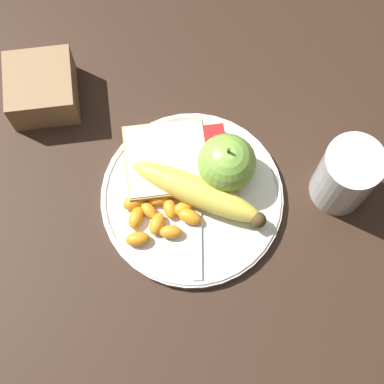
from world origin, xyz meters
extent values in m
plane|color=#332116|center=(0.00, 0.00, 0.00)|extent=(3.00, 3.00, 0.00)
cylinder|color=white|center=(0.00, 0.00, 0.01)|extent=(0.24, 0.24, 0.01)
torus|color=white|center=(0.00, 0.00, 0.01)|extent=(0.23, 0.23, 0.01)
cylinder|color=silver|center=(-0.19, 0.01, 0.05)|extent=(0.07, 0.07, 0.11)
cylinder|color=yellow|center=(-0.19, 0.01, 0.05)|extent=(0.06, 0.06, 0.09)
sphere|color=#84BC47|center=(-0.05, -0.03, 0.05)|extent=(0.07, 0.07, 0.07)
cylinder|color=brown|center=(-0.05, -0.03, 0.09)|extent=(0.00, 0.00, 0.01)
ellipsoid|color=#E0CC4C|center=(-0.01, 0.00, 0.03)|extent=(0.17, 0.12, 0.04)
sphere|color=#473319|center=(-0.08, 0.05, 0.03)|extent=(0.02, 0.02, 0.02)
cube|color=tan|center=(0.03, -0.05, 0.02)|extent=(0.11, 0.10, 0.02)
cube|color=beige|center=(0.03, -0.05, 0.02)|extent=(0.10, 0.10, 0.02)
cube|color=silver|center=(0.00, 0.05, 0.01)|extent=(0.03, 0.12, 0.00)
cube|color=silver|center=(-0.01, -0.04, 0.01)|extent=(0.03, 0.06, 0.00)
cube|color=white|center=(-0.03, -0.07, 0.02)|extent=(0.04, 0.04, 0.02)
cube|color=#B21E1E|center=(-0.03, -0.07, 0.03)|extent=(0.05, 0.04, 0.00)
ellipsoid|color=orange|center=(0.05, 0.03, 0.02)|extent=(0.03, 0.03, 0.02)
ellipsoid|color=orange|center=(0.04, 0.00, 0.02)|extent=(0.03, 0.02, 0.02)
ellipsoid|color=orange|center=(0.06, 0.01, 0.02)|extent=(0.03, 0.03, 0.01)
ellipsoid|color=orange|center=(0.03, 0.04, 0.02)|extent=(0.03, 0.02, 0.02)
ellipsoid|color=orange|center=(0.07, 0.02, 0.02)|extent=(0.03, 0.03, 0.02)
ellipsoid|color=orange|center=(0.07, 0.05, 0.02)|extent=(0.03, 0.02, 0.02)
ellipsoid|color=orange|center=(0.03, 0.01, 0.02)|extent=(0.02, 0.03, 0.02)
ellipsoid|color=orange|center=(0.01, 0.02, 0.02)|extent=(0.03, 0.02, 0.02)
ellipsoid|color=orange|center=(0.01, 0.03, 0.02)|extent=(0.04, 0.03, 0.02)
ellipsoid|color=orange|center=(0.07, 0.00, 0.02)|extent=(0.04, 0.03, 0.02)
cube|color=#93704C|center=(0.18, -0.17, 0.03)|extent=(0.09, 0.09, 0.06)
camera|label=1|loc=(0.03, 0.25, 0.80)|focal=60.00mm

